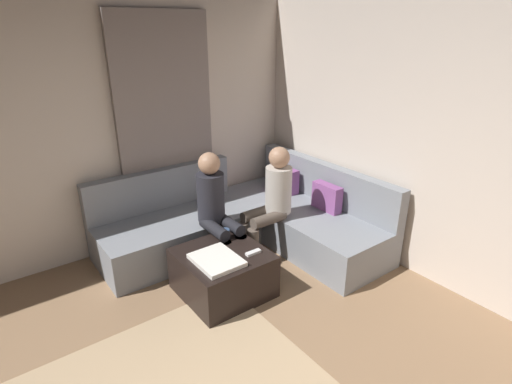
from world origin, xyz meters
TOP-DOWN VIEW (x-y plane):
  - wall_back at (0.00, 2.94)m, footprint 6.00×0.12m
  - wall_left at (-2.94, 0.00)m, footprint 0.12×6.00m
  - curtain_panel at (-2.84, 1.30)m, footprint 0.06×1.10m
  - sectional_couch at (-2.08, 1.88)m, footprint 2.10×2.55m
  - ottoman at (-1.48, 1.13)m, footprint 0.76×0.76m
  - folded_blanket at (-1.38, 1.01)m, footprint 0.44×0.36m
  - coffee_mug at (-1.70, 1.31)m, footprint 0.08×0.08m
  - game_remote at (-1.30, 1.35)m, footprint 0.05×0.15m
  - person_on_couch_back at (-1.77, 1.93)m, footprint 0.30×0.60m
  - person_on_couch_side at (-1.93, 1.35)m, footprint 0.60×0.30m

SIDE VIEW (x-z plane):
  - ottoman at x=-1.48m, z-range 0.00..0.42m
  - sectional_couch at x=-2.08m, z-range -0.15..0.72m
  - game_remote at x=-1.30m, z-range 0.42..0.44m
  - folded_blanket at x=-1.38m, z-range 0.42..0.46m
  - coffee_mug at x=-1.70m, z-range 0.42..0.52m
  - person_on_couch_back at x=-1.77m, z-range 0.06..1.26m
  - person_on_couch_side at x=-1.93m, z-range 0.06..1.26m
  - curtain_panel at x=-2.84m, z-range 0.00..2.50m
  - wall_back at x=0.00m, z-range 0.00..2.70m
  - wall_left at x=-2.94m, z-range 0.00..2.70m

